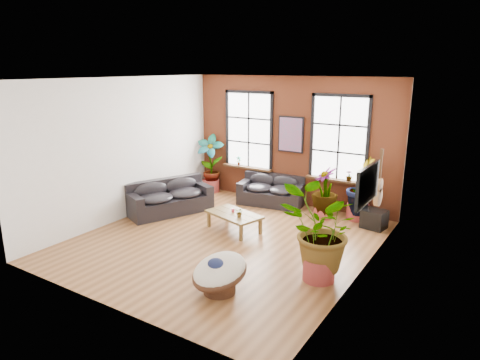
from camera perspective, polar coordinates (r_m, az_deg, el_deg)
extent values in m
cube|color=brown|center=(9.61, -1.93, -8.07)|extent=(6.00, 6.50, 0.02)
cube|color=white|center=(8.85, -2.14, 13.42)|extent=(6.00, 6.50, 0.02)
cube|color=#4A1F11|center=(11.85, 6.93, 5.14)|extent=(6.00, 0.02, 3.50)
cube|color=silver|center=(6.73, -17.90, -3.04)|extent=(6.00, 0.02, 3.50)
cube|color=silver|center=(11.02, -15.11, 3.99)|extent=(0.02, 6.50, 3.50)
cube|color=silver|center=(7.82, 16.51, -0.46)|extent=(0.02, 6.50, 3.50)
cube|color=white|center=(12.40, 1.17, 6.62)|extent=(1.40, 0.02, 2.10)
cube|color=#321D0D|center=(12.54, 0.97, 1.69)|extent=(1.60, 0.22, 0.06)
cube|color=white|center=(11.26, 13.06, 5.38)|extent=(1.40, 0.02, 2.10)
cube|color=#321D0D|center=(11.41, 12.62, -0.01)|extent=(1.60, 0.22, 0.06)
cube|color=black|center=(11.97, 4.18, -2.31)|extent=(1.90, 1.15, 0.40)
cube|color=black|center=(12.16, 4.70, -0.06)|extent=(1.78, 0.51, 0.41)
cube|color=black|center=(12.14, 0.71, -0.52)|extent=(0.35, 0.89, 0.21)
cube|color=black|center=(11.67, 7.85, -1.29)|extent=(0.35, 0.89, 0.21)
ellipsoid|color=black|center=(11.96, 2.59, -1.01)|extent=(0.86, 0.84, 0.23)
ellipsoid|color=black|center=(12.15, 3.00, -0.04)|extent=(0.77, 0.35, 0.40)
ellipsoid|color=black|center=(11.76, 5.69, -1.35)|extent=(0.86, 0.84, 0.23)
ellipsoid|color=black|center=(11.95, 6.06, -0.36)|extent=(0.77, 0.35, 0.40)
cube|color=black|center=(11.41, -9.29, -3.30)|extent=(1.70, 2.34, 0.42)
cube|color=black|center=(11.59, -10.09, -0.84)|extent=(1.07, 2.07, 0.43)
cube|color=black|center=(10.97, -13.96, -2.53)|extent=(0.92, 0.57, 0.22)
cube|color=black|center=(11.73, -5.05, -1.01)|extent=(0.92, 0.57, 0.22)
ellipsoid|color=black|center=(11.12, -11.25, -2.40)|extent=(1.08, 1.17, 0.24)
ellipsoid|color=black|center=(11.31, -11.80, -1.32)|extent=(0.60, 0.96, 0.42)
ellipsoid|color=black|center=(11.46, -7.29, -1.72)|extent=(1.08, 1.17, 0.24)
ellipsoid|color=black|center=(11.64, -7.90, -0.67)|extent=(0.60, 0.96, 0.42)
cube|color=brown|center=(10.01, -0.81, -4.62)|extent=(1.46, 1.07, 0.06)
cube|color=#321D0D|center=(9.93, -1.35, -4.62)|extent=(1.26, 0.36, 0.00)
cube|color=#321D0D|center=(10.08, -0.27, -4.31)|extent=(1.26, 0.36, 0.00)
cube|color=brown|center=(10.33, -4.17, -5.27)|extent=(0.08, 0.08, 0.36)
cube|color=brown|center=(9.50, 0.13, -7.08)|extent=(0.08, 0.08, 0.36)
cube|color=brown|center=(10.68, -1.63, -4.55)|extent=(0.08, 0.08, 0.36)
cube|color=brown|center=(9.88, 2.73, -6.21)|extent=(0.08, 0.08, 0.36)
cylinder|color=#C13044|center=(10.09, -0.96, -4.05)|extent=(0.09, 0.09, 0.08)
cylinder|color=#432618|center=(7.52, -2.74, -13.96)|extent=(0.73, 0.73, 0.22)
torus|color=#432618|center=(7.40, -2.77, -12.21)|extent=(1.26, 1.26, 0.44)
ellipsoid|color=beige|center=(7.37, -2.77, -11.83)|extent=(1.23, 1.26, 0.59)
ellipsoid|color=#131A3D|center=(7.30, -3.10, -11.14)|extent=(0.46, 0.42, 0.17)
cube|color=black|center=(11.75, 6.81, 6.06)|extent=(0.74, 0.04, 0.98)
cube|color=#0C7F8C|center=(11.73, 6.74, 6.04)|extent=(0.66, 0.02, 0.90)
cube|color=black|center=(8.14, 16.64, -0.60)|extent=(0.06, 1.25, 0.72)
cube|color=black|center=(8.15, 16.41, -0.57)|extent=(0.01, 1.15, 0.62)
cylinder|color=#B27F4C|center=(9.27, 17.92, -2.18)|extent=(0.09, 0.38, 0.38)
cylinder|color=#B27F4C|center=(9.21, 18.04, -0.69)|extent=(0.09, 0.30, 0.30)
cylinder|color=black|center=(9.27, 17.89, -2.17)|extent=(0.09, 0.11, 0.11)
cube|color=#321D0D|center=(9.12, 18.23, 1.55)|extent=(0.04, 0.05, 0.55)
cube|color=#321D0D|center=(9.05, 18.39, 3.52)|extent=(0.06, 0.06, 0.14)
cube|color=black|center=(10.70, 17.45, -4.98)|extent=(0.61, 0.53, 0.45)
cylinder|color=#983531|center=(13.18, -3.88, -0.75)|extent=(0.62, 0.62, 0.37)
cylinder|color=#983531|center=(11.20, 15.41, -4.07)|extent=(0.59, 0.59, 0.40)
cylinder|color=#983531|center=(7.99, 10.47, -11.56)|extent=(0.74, 0.74, 0.42)
cylinder|color=#983531|center=(11.12, 11.04, -4.07)|extent=(0.58, 0.58, 0.35)
imported|color=#245416|center=(12.99, -3.99, 2.52)|extent=(0.97, 0.78, 1.62)
imported|color=#245416|center=(11.02, 15.72, -0.79)|extent=(0.73, 0.86, 1.43)
imported|color=#245416|center=(7.74, 10.57, -6.71)|extent=(1.82, 1.80, 1.53)
imported|color=#245416|center=(10.96, 11.25, -1.34)|extent=(0.91, 0.91, 1.17)
imported|color=#245416|center=(9.74, -0.05, -4.34)|extent=(0.21, 0.19, 0.22)
imported|color=#245416|center=(12.66, -0.18, 2.58)|extent=(0.17, 0.17, 0.27)
imported|color=#245416|center=(11.27, 14.34, 0.55)|extent=(0.19, 0.19, 0.27)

